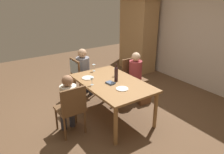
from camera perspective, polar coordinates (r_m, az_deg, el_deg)
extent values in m
plane|color=brown|center=(4.55, 0.00, -10.01)|extent=(10.00, 10.00, 0.00)
cube|color=beige|center=(5.93, 22.56, 10.02)|extent=(6.40, 0.12, 2.70)
cube|color=#A87F51|center=(6.90, 6.64, 10.45)|extent=(1.10, 0.56, 2.10)
cube|color=olive|center=(4.21, 0.00, -1.52)|extent=(1.64, 1.02, 0.04)
cylinder|color=olive|center=(4.77, -9.54, -3.86)|extent=(0.07, 0.07, 0.71)
cylinder|color=olive|center=(3.63, 0.95, -12.50)|extent=(0.07, 0.07, 0.71)
cylinder|color=olive|center=(5.16, -0.66, -1.50)|extent=(0.07, 0.07, 0.71)
cylinder|color=olive|center=(4.12, 11.14, -8.36)|extent=(0.07, 0.07, 0.71)
cylinder|color=brown|center=(4.17, -14.11, -10.43)|extent=(0.04, 0.04, 0.44)
cylinder|color=brown|center=(4.29, -9.33, -9.07)|extent=(0.04, 0.04, 0.44)
cylinder|color=brown|center=(3.87, -12.04, -13.03)|extent=(0.04, 0.04, 0.44)
cylinder|color=brown|center=(3.99, -6.93, -11.45)|extent=(0.04, 0.04, 0.44)
cube|color=brown|center=(3.95, -10.85, -8.02)|extent=(0.44, 0.44, 0.04)
cube|color=brown|center=(3.67, -9.83, -6.10)|extent=(0.04, 0.44, 0.44)
cylinder|color=brown|center=(5.60, -6.43, -1.20)|extent=(0.04, 0.04, 0.44)
cylinder|color=brown|center=(5.29, -4.48, -2.53)|extent=(0.04, 0.04, 0.44)
cylinder|color=brown|center=(5.45, -9.95, -2.07)|extent=(0.04, 0.04, 0.44)
cylinder|color=brown|center=(5.14, -8.15, -3.51)|extent=(0.04, 0.04, 0.44)
cube|color=brown|center=(5.27, -7.38, 0.08)|extent=(0.44, 0.44, 0.04)
cube|color=brown|center=(5.11, -9.50, 2.10)|extent=(0.44, 0.04, 0.44)
cube|color=#ADC6D6|center=(5.10, -9.51, 2.34)|extent=(0.40, 0.07, 0.31)
cylinder|color=brown|center=(5.17, 8.83, -3.36)|extent=(0.04, 0.04, 0.44)
cylinder|color=brown|center=(4.94, 5.57, -4.45)|extent=(0.04, 0.04, 0.44)
cylinder|color=brown|center=(5.43, 6.12, -1.97)|extent=(0.04, 0.04, 0.44)
cylinder|color=brown|center=(5.21, 2.91, -2.93)|extent=(0.04, 0.04, 0.44)
cube|color=brown|center=(5.09, 5.96, -0.70)|extent=(0.44, 0.44, 0.04)
cube|color=brown|center=(5.14, 4.64, 2.48)|extent=(0.04, 0.44, 0.44)
cylinder|color=#33333D|center=(4.15, -12.46, -10.30)|extent=(0.10, 0.10, 0.46)
cylinder|color=#33333D|center=(4.20, -10.30, -9.68)|extent=(0.10, 0.10, 0.46)
cylinder|color=beige|center=(3.85, -11.08, -5.22)|extent=(0.28, 0.28, 0.43)
sphere|color=#996B4C|center=(3.72, -11.42, -0.95)|extent=(0.19, 0.19, 0.19)
cylinder|color=#33333D|center=(5.50, -6.38, -1.54)|extent=(0.11, 0.11, 0.46)
cylinder|color=#33333D|center=(5.35, -5.44, -2.19)|extent=(0.11, 0.11, 0.46)
cylinder|color=gray|center=(5.19, -7.50, 2.50)|extent=(0.31, 0.31, 0.47)
sphere|color=tan|center=(5.09, -7.69, 6.10)|extent=(0.21, 0.21, 0.21)
cylinder|color=#33333D|center=(5.14, 7.59, -3.34)|extent=(0.11, 0.11, 0.46)
cylinder|color=#33333D|center=(5.03, 6.09, -3.83)|extent=(0.11, 0.11, 0.46)
cylinder|color=#9E383D|center=(5.00, 6.06, 1.67)|extent=(0.29, 0.29, 0.45)
sphere|color=beige|center=(4.90, 6.21, 5.21)|extent=(0.20, 0.20, 0.20)
cylinder|color=black|center=(4.19, 1.08, 0.43)|extent=(0.07, 0.07, 0.24)
sphere|color=black|center=(4.14, 1.09, 2.12)|extent=(0.07, 0.07, 0.07)
cylinder|color=black|center=(4.13, 1.10, 2.81)|extent=(0.03, 0.03, 0.09)
cylinder|color=silver|center=(4.10, -5.17, -1.96)|extent=(0.06, 0.06, 0.00)
cylinder|color=silver|center=(4.08, -5.19, -1.49)|extent=(0.01, 0.01, 0.07)
cone|color=silver|center=(4.05, -5.22, -0.55)|extent=(0.07, 0.07, 0.07)
cylinder|color=silver|center=(4.51, 0.92, 0.42)|extent=(0.06, 0.06, 0.00)
cylinder|color=silver|center=(4.49, 0.93, 0.86)|extent=(0.01, 0.01, 0.07)
cone|color=silver|center=(4.47, 0.93, 1.73)|extent=(0.07, 0.07, 0.07)
cylinder|color=silver|center=(4.77, -4.65, 1.58)|extent=(0.06, 0.06, 0.00)
cylinder|color=silver|center=(4.76, -4.67, 2.00)|extent=(0.01, 0.01, 0.07)
cone|color=silver|center=(4.73, -4.70, 2.82)|extent=(0.07, 0.07, 0.07)
cylinder|color=white|center=(3.91, 2.64, -3.04)|extent=(0.22, 0.22, 0.01)
cylinder|color=silver|center=(4.40, -6.24, -0.20)|extent=(0.24, 0.24, 0.01)
cube|color=#4C5B75|center=(4.12, -0.42, -1.53)|extent=(0.18, 0.14, 0.03)
cube|color=brown|center=(5.00, 8.38, -5.68)|extent=(0.15, 0.29, 0.22)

